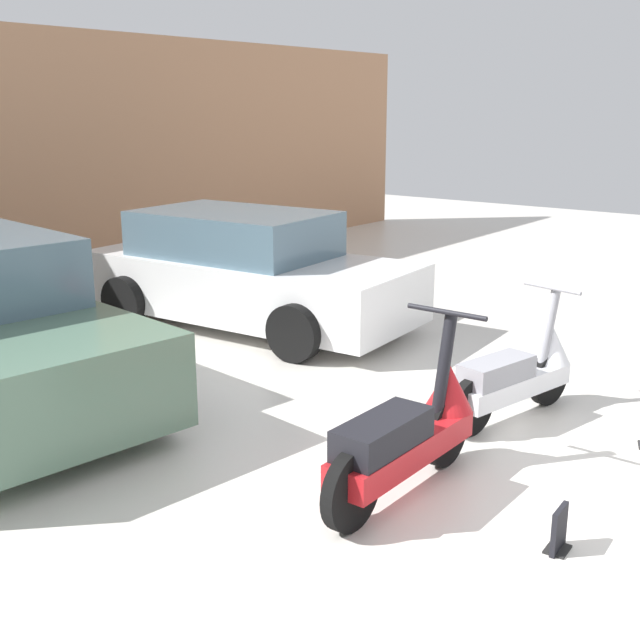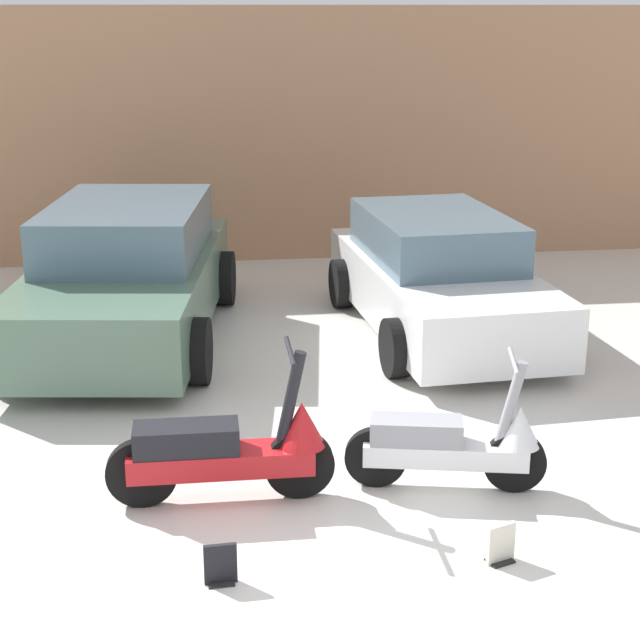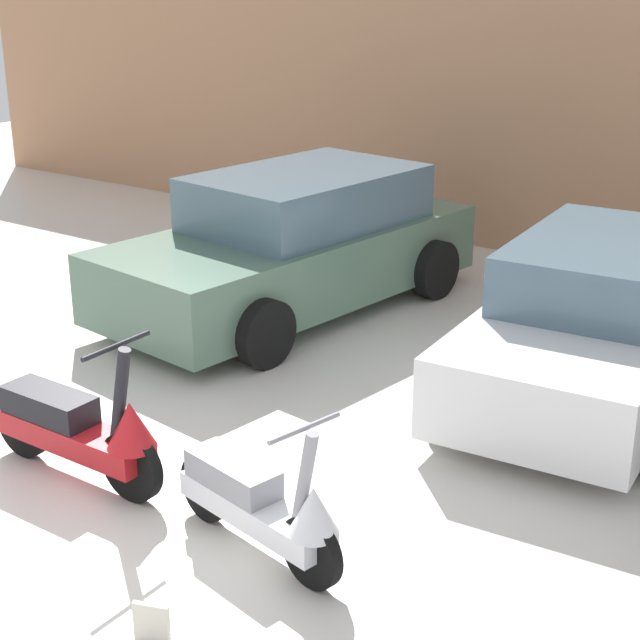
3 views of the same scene
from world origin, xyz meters
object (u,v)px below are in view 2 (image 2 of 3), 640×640
object	(u,v)px
car_rear_center	(438,277)
placard_near_left_scooter	(221,566)
placard_near_right_scooter	(501,545)
scooter_front_left	(231,449)
scooter_front_right	(454,443)
car_rear_left	(126,276)

from	to	relation	value
car_rear_center	placard_near_left_scooter	world-z (taller)	car_rear_center
car_rear_center	placard_near_right_scooter	bearing A→B (deg)	-13.14
scooter_front_left	scooter_front_right	world-z (taller)	scooter_front_left
car_rear_left	car_rear_center	world-z (taller)	car_rear_left
car_rear_left	car_rear_center	bearing A→B (deg)	93.43
scooter_front_left	car_rear_center	distance (m)	4.24
car_rear_center	placard_near_right_scooter	size ratio (longest dim) A/B	14.70
car_rear_left	scooter_front_right	bearing A→B (deg)	41.04
scooter_front_right	placard_near_right_scooter	bearing A→B (deg)	-75.55
scooter_front_right	placard_near_left_scooter	xyz separation A→B (m)	(-1.70, -1.03, -0.24)
car_rear_left	placard_near_right_scooter	bearing A→B (deg)	35.55
scooter_front_left	placard_near_left_scooter	xyz separation A→B (m)	(-0.11, -1.04, -0.28)
placard_near_left_scooter	placard_near_right_scooter	distance (m)	1.74
placard_near_right_scooter	car_rear_center	bearing A→B (deg)	81.46
car_rear_left	car_rear_center	distance (m)	3.27
scooter_front_left	scooter_front_right	bearing A→B (deg)	-0.50
scooter_front_left	scooter_front_right	distance (m)	1.59
scooter_front_left	scooter_front_right	size ratio (longest dim) A/B	1.12
scooter_front_right	car_rear_center	distance (m)	3.64
car_rear_left	placard_near_right_scooter	world-z (taller)	car_rear_left
scooter_front_right	placard_near_right_scooter	world-z (taller)	scooter_front_right
scooter_front_right	scooter_front_left	bearing A→B (deg)	-168.77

